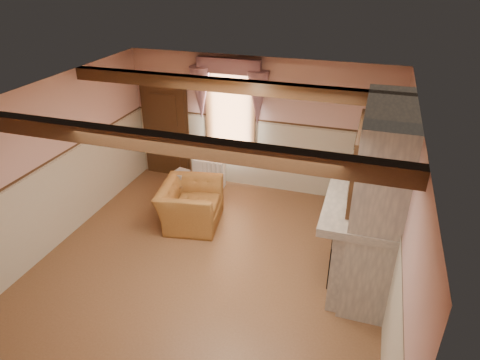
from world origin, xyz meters
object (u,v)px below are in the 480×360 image
(bowl, at_px, (365,189))
(mantel_clock, at_px, (367,169))
(radiator, at_px, (209,173))
(armchair, at_px, (190,204))
(side_table, at_px, (180,193))
(oil_lamp, at_px, (366,178))

(bowl, height_order, mantel_clock, mantel_clock)
(radiator, distance_m, mantel_clock, 3.74)
(armchair, height_order, side_table, armchair)
(side_table, height_order, radiator, radiator)
(armchair, relative_size, mantel_clock, 5.01)
(radiator, bearing_deg, armchair, -85.36)
(side_table, bearing_deg, radiator, 75.60)
(armchair, xyz_separation_m, bowl, (3.04, -0.44, 1.08))
(side_table, xyz_separation_m, bowl, (3.51, -0.98, 1.19))
(radiator, distance_m, bowl, 3.97)
(armchair, distance_m, bowl, 3.26)
(side_table, height_order, mantel_clock, mantel_clock)
(bowl, bearing_deg, mantel_clock, 90.00)
(armchair, bearing_deg, radiator, -1.25)
(armchair, height_order, radiator, armchair)
(armchair, height_order, bowl, bowl)
(oil_lamp, bearing_deg, bowl, -90.00)
(armchair, bearing_deg, bowl, -107.79)
(radiator, relative_size, bowl, 1.88)
(mantel_clock, bearing_deg, oil_lamp, -90.00)
(bowl, bearing_deg, radiator, 149.16)
(radiator, xyz_separation_m, oil_lamp, (3.26, -1.78, 1.26))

